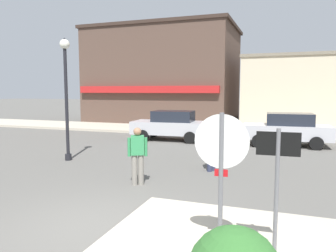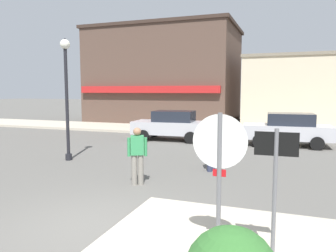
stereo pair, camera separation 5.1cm
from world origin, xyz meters
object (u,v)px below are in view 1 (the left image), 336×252
(lamp_post, at_px, (66,81))
(pedestrian_crossing_far, at_px, (138,154))
(parked_car_nearest, at_px, (171,125))
(pedestrian_crossing_near, at_px, (212,145))
(stop_sign, at_px, (221,165))
(one_way_sign, at_px, (277,182))
(parked_car_second, at_px, (287,129))

(lamp_post, relative_size, pedestrian_crossing_far, 2.82)
(parked_car_nearest, relative_size, pedestrian_crossing_near, 2.54)
(stop_sign, relative_size, one_way_sign, 1.10)
(pedestrian_crossing_far, bearing_deg, lamp_post, 151.96)
(lamp_post, distance_m, parked_car_second, 10.20)
(stop_sign, distance_m, lamp_post, 8.78)
(one_way_sign, distance_m, pedestrian_crossing_near, 5.99)
(one_way_sign, relative_size, lamp_post, 0.46)
(lamp_post, distance_m, pedestrian_crossing_far, 4.84)
(lamp_post, bearing_deg, one_way_sign, -35.39)
(stop_sign, xyz_separation_m, one_way_sign, (0.80, -0.02, -0.19))
(stop_sign, xyz_separation_m, pedestrian_crossing_far, (-2.94, 3.32, -0.65))
(parked_car_nearest, height_order, pedestrian_crossing_near, pedestrian_crossing_near)
(lamp_post, relative_size, parked_car_nearest, 1.11)
(one_way_sign, distance_m, parked_car_second, 11.66)
(parked_car_nearest, distance_m, pedestrian_crossing_near, 6.82)
(one_way_sign, relative_size, parked_car_second, 0.51)
(stop_sign, relative_size, lamp_post, 0.51)
(one_way_sign, bearing_deg, parked_car_second, 89.15)
(parked_car_second, distance_m, pedestrian_crossing_near, 6.50)
(parked_car_second, relative_size, pedestrian_crossing_far, 2.54)
(stop_sign, bearing_deg, pedestrian_crossing_near, 103.59)
(stop_sign, bearing_deg, parked_car_second, 85.21)
(lamp_post, height_order, pedestrian_crossing_near, lamp_post)
(parked_car_second, xyz_separation_m, pedestrian_crossing_near, (-2.31, -6.08, 0.06))
(parked_car_second, bearing_deg, lamp_post, -141.16)
(parked_car_second, height_order, pedestrian_crossing_near, pedestrian_crossing_near)
(one_way_sign, xyz_separation_m, pedestrian_crossing_near, (-2.14, 5.57, -0.46))
(one_way_sign, bearing_deg, stop_sign, 178.48)
(stop_sign, bearing_deg, parked_car_nearest, 112.70)
(one_way_sign, bearing_deg, parked_car_nearest, 115.98)
(one_way_sign, bearing_deg, pedestrian_crossing_far, 138.23)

